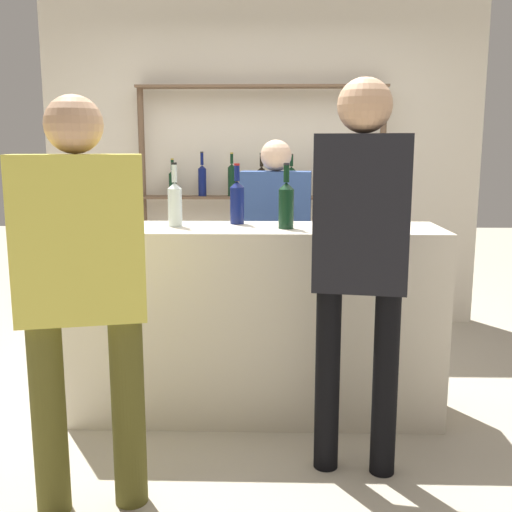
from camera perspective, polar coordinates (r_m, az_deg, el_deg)
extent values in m
plane|color=#B2A893|center=(3.56, 0.00, -14.50)|extent=(16.00, 16.00, 0.00)
cube|color=beige|center=(3.37, 0.00, -6.25)|extent=(2.02, 0.53, 1.07)
cube|color=beige|center=(5.10, 0.57, 9.28)|extent=(3.62, 0.12, 2.80)
cylinder|color=brown|center=(5.05, -10.64, 4.42)|extent=(0.05, 0.05, 1.98)
cylinder|color=brown|center=(5.02, 11.76, 4.34)|extent=(0.05, 0.05, 1.98)
cube|color=brown|center=(4.94, 0.54, 15.84)|extent=(2.00, 0.18, 0.02)
cube|color=brown|center=(4.93, 0.53, 5.61)|extent=(2.00, 0.18, 0.02)
cylinder|color=black|center=(4.99, -7.93, 6.73)|extent=(0.06, 0.06, 0.18)
cone|color=black|center=(4.99, -7.96, 7.93)|extent=(0.06, 0.06, 0.03)
cylinder|color=black|center=(4.98, -7.97, 8.58)|extent=(0.02, 0.02, 0.08)
cylinder|color=gold|center=(4.98, -7.99, 9.13)|extent=(0.03, 0.03, 0.01)
cylinder|color=#0F1956|center=(4.96, -5.14, 6.99)|extent=(0.07, 0.07, 0.22)
cone|color=#0F1956|center=(4.95, -5.16, 8.44)|extent=(0.07, 0.07, 0.03)
cylinder|color=#0F1956|center=(4.95, -5.17, 9.18)|extent=(0.03, 0.03, 0.10)
cylinder|color=#232328|center=(4.95, -5.19, 9.81)|extent=(0.03, 0.03, 0.01)
cylinder|color=black|center=(4.93, -2.31, 7.07)|extent=(0.07, 0.07, 0.23)
cone|color=black|center=(4.93, -2.33, 8.59)|extent=(0.07, 0.07, 0.03)
cylinder|color=black|center=(4.93, -2.33, 9.23)|extent=(0.03, 0.03, 0.08)
cylinder|color=gold|center=(4.93, -2.33, 9.77)|extent=(0.03, 0.03, 0.01)
cylinder|color=black|center=(4.92, 0.53, 6.91)|extent=(0.08, 0.08, 0.20)
cone|color=black|center=(4.92, 0.53, 8.31)|extent=(0.08, 0.08, 0.04)
cylinder|color=black|center=(4.92, 0.53, 9.09)|extent=(0.03, 0.03, 0.10)
cylinder|color=black|center=(4.92, 0.53, 9.73)|extent=(0.03, 0.03, 0.01)
cylinder|color=black|center=(4.93, 3.38, 6.92)|extent=(0.07, 0.07, 0.21)
cone|color=black|center=(4.92, 3.39, 8.32)|extent=(0.07, 0.07, 0.03)
cylinder|color=black|center=(4.92, 3.40, 9.03)|extent=(0.03, 0.03, 0.09)
cylinder|color=black|center=(4.92, 3.41, 9.61)|extent=(0.03, 0.03, 0.01)
cylinder|color=brown|center=(4.94, 6.22, 6.94)|extent=(0.07, 0.07, 0.22)
cone|color=brown|center=(4.93, 6.25, 8.38)|extent=(0.07, 0.07, 0.03)
cylinder|color=brown|center=(4.93, 6.26, 8.97)|extent=(0.03, 0.03, 0.07)
cylinder|color=maroon|center=(4.93, 6.27, 9.46)|extent=(0.03, 0.03, 0.01)
cylinder|color=black|center=(4.96, 9.04, 7.01)|extent=(0.07, 0.07, 0.24)
cone|color=black|center=(4.96, 9.08, 8.56)|extent=(0.07, 0.07, 0.03)
cylinder|color=black|center=(4.96, 9.10, 9.25)|extent=(0.03, 0.03, 0.09)
cylinder|color=#232328|center=(4.96, 9.12, 9.84)|extent=(0.03, 0.03, 0.01)
cylinder|color=silver|center=(3.30, -7.72, 4.58)|extent=(0.08, 0.08, 0.21)
cone|color=silver|center=(3.29, -7.77, 6.67)|extent=(0.08, 0.08, 0.03)
cylinder|color=silver|center=(3.29, -7.80, 7.79)|extent=(0.03, 0.03, 0.10)
cylinder|color=black|center=(3.29, -7.82, 8.72)|extent=(0.03, 0.03, 0.01)
cylinder|color=black|center=(3.19, 2.89, 4.49)|extent=(0.08, 0.08, 0.21)
cone|color=black|center=(3.18, 2.91, 6.70)|extent=(0.08, 0.08, 0.04)
cylinder|color=black|center=(3.18, 2.92, 7.83)|extent=(0.03, 0.03, 0.09)
cylinder|color=#232328|center=(3.18, 2.92, 8.74)|extent=(0.03, 0.03, 0.01)
cylinder|color=#0F1956|center=(3.39, -1.81, 4.81)|extent=(0.08, 0.08, 0.21)
cone|color=#0F1956|center=(3.38, -1.82, 6.84)|extent=(0.08, 0.08, 0.04)
cylinder|color=#0F1956|center=(3.38, -1.83, 7.88)|extent=(0.03, 0.03, 0.09)
cylinder|color=maroon|center=(3.37, -1.84, 8.71)|extent=(0.03, 0.03, 0.01)
cylinder|color=black|center=(3.31, -15.71, 4.45)|extent=(0.07, 0.07, 0.22)
cone|color=black|center=(3.30, -15.82, 6.67)|extent=(0.07, 0.07, 0.03)
cylinder|color=black|center=(3.29, -15.87, 7.78)|extent=(0.03, 0.03, 0.10)
cylinder|color=black|center=(3.29, -15.92, 8.71)|extent=(0.03, 0.03, 0.01)
cylinder|color=silver|center=(3.44, -13.50, 2.93)|extent=(0.06, 0.06, 0.00)
cylinder|color=silver|center=(3.44, -13.52, 3.62)|extent=(0.01, 0.01, 0.08)
cone|color=silver|center=(3.43, -13.58, 4.88)|extent=(0.09, 0.09, 0.07)
cylinder|color=silver|center=(3.28, 11.43, 3.84)|extent=(0.11, 0.11, 0.14)
sphere|color=tan|center=(3.29, 11.28, 3.22)|extent=(0.02, 0.02, 0.02)
sphere|color=tan|center=(3.29, 11.75, 3.28)|extent=(0.02, 0.02, 0.02)
sphere|color=tan|center=(3.30, 11.95, 3.91)|extent=(0.02, 0.02, 0.02)
sphere|color=tan|center=(3.25, 11.79, 3.31)|extent=(0.02, 0.02, 0.02)
sphere|color=tan|center=(3.31, 11.09, 2.92)|extent=(0.02, 0.02, 0.02)
sphere|color=tan|center=(3.29, 10.75, 3.09)|extent=(0.02, 0.02, 0.02)
sphere|color=tan|center=(3.30, 11.60, 3.01)|extent=(0.02, 0.02, 0.02)
cylinder|color=black|center=(2.84, 12.20, -11.86)|extent=(0.11, 0.11, 0.87)
cylinder|color=black|center=(2.85, 6.81, -11.65)|extent=(0.11, 0.11, 0.87)
cube|color=black|center=(2.65, 10.00, 3.97)|extent=(0.43, 0.24, 0.69)
sphere|color=tan|center=(2.64, 10.32, 13.94)|extent=(0.23, 0.23, 0.23)
cylinder|color=brown|center=(2.63, -12.06, -14.28)|extent=(0.14, 0.14, 0.82)
cylinder|color=brown|center=(2.66, -19.11, -14.40)|extent=(0.14, 0.14, 0.82)
cube|color=#D1C64C|center=(2.43, -16.44, 1.60)|extent=(0.53, 0.32, 0.65)
sphere|color=tan|center=(2.41, -16.98, 11.90)|extent=(0.22, 0.22, 0.22)
cylinder|color=#121C33|center=(4.10, -0.21, -5.54)|extent=(0.13, 0.13, 0.75)
cylinder|color=#121C33|center=(4.07, 3.90, -5.65)|extent=(0.13, 0.13, 0.75)
cube|color=navy|center=(3.95, 1.89, 3.78)|extent=(0.47, 0.24, 0.59)
sphere|color=#DBB293|center=(3.93, 1.93, 9.55)|extent=(0.20, 0.20, 0.20)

